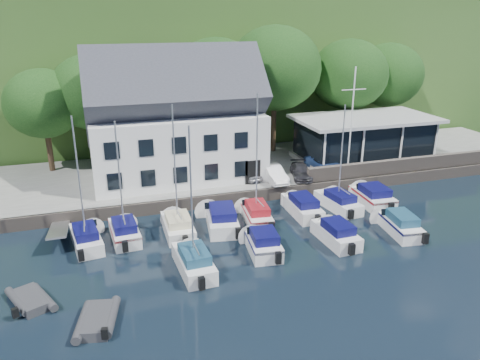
{
  "coord_description": "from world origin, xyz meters",
  "views": [
    {
      "loc": [
        -13.6,
        -21.86,
        14.29
      ],
      "look_at": [
        -3.72,
        9.0,
        2.74
      ],
      "focal_mm": 35.0,
      "sensor_mm": 36.0,
      "label": 1
    }
  ],
  "objects": [
    {
      "name": "gangway",
      "position": [
        -16.5,
        9.0,
        0.0
      ],
      "size": [
        1.2,
        6.0,
        1.4
      ],
      "primitive_type": null,
      "color": "silver",
      "rests_on": "ground"
    },
    {
      "name": "dinghy_1",
      "position": [
        -14.38,
        -1.57,
        0.37
      ],
      "size": [
        2.5,
        3.47,
        0.73
      ],
      "primitive_type": null,
      "rotation": [
        0.0,
        0.0,
        -0.21
      ],
      "color": "#333337",
      "rests_on": "ground"
    },
    {
      "name": "boat_r1_4",
      "position": [
        -2.97,
        7.49,
        4.36
      ],
      "size": [
        2.49,
        6.43,
        8.72
      ],
      "primitive_type": null,
      "rotation": [
        0.0,
        0.0,
        -0.11
      ],
      "color": "white",
      "rests_on": "ground"
    },
    {
      "name": "boat_r2_4",
      "position": [
        5.83,
        2.73,
        0.75
      ],
      "size": [
        2.66,
        6.3,
        1.49
      ],
      "primitive_type": null,
      "rotation": [
        0.0,
        0.0,
        -0.14
      ],
      "color": "white",
      "rests_on": "ground"
    },
    {
      "name": "quay_face",
      "position": [
        0.0,
        11.0,
        0.5
      ],
      "size": [
        60.0,
        0.3,
        1.0
      ],
      "primitive_type": "cube",
      "color": "#60554D",
      "rests_on": "ground"
    },
    {
      "name": "boat_r1_2",
      "position": [
        -8.76,
        7.28,
        4.2
      ],
      "size": [
        2.13,
        6.15,
        8.4
      ],
      "primitive_type": null,
      "rotation": [
        0.0,
        0.0,
        -0.02
      ],
      "color": "white",
      "rests_on": "ground"
    },
    {
      "name": "car_white",
      "position": [
        0.36,
        12.55,
        1.66
      ],
      "size": [
        1.4,
        3.99,
        1.31
      ],
      "primitive_type": "imported",
      "rotation": [
        0.0,
        0.0,
        0.0
      ],
      "color": "silver",
      "rests_on": "quay"
    },
    {
      "name": "boat_r2_2",
      "position": [
        -4.15,
        2.88,
        0.77
      ],
      "size": [
        2.58,
        5.36,
        1.54
      ],
      "primitive_type": null,
      "rotation": [
        0.0,
        0.0,
        -0.12
      ],
      "color": "white",
      "rests_on": "ground"
    },
    {
      "name": "club_pavilion",
      "position": [
        11.0,
        16.0,
        3.05
      ],
      "size": [
        13.2,
        7.2,
        4.1
      ],
      "primitive_type": null,
      "color": "black",
      "rests_on": "quay"
    },
    {
      "name": "harbor_building",
      "position": [
        -7.0,
        16.5,
        5.35
      ],
      "size": [
        14.4,
        8.2,
        8.7
      ],
      "primitive_type": null,
      "color": "white",
      "rests_on": "quay"
    },
    {
      "name": "ground",
      "position": [
        0.0,
        0.0,
        0.0
      ],
      "size": [
        180.0,
        180.0,
        0.0
      ],
      "primitive_type": "plane",
      "color": "black",
      "rests_on": "ground"
    },
    {
      "name": "boat_r1_7",
      "position": [
        6.91,
        7.74,
        0.78
      ],
      "size": [
        2.67,
        6.16,
        1.56
      ],
      "primitive_type": null,
      "rotation": [
        0.0,
        0.0,
        -0.07
      ],
      "color": "white",
      "rests_on": "ground"
    },
    {
      "name": "field_patch",
      "position": [
        8.0,
        70.0,
        16.15
      ],
      "size": [
        50.0,
        30.0,
        0.3
      ],
      "primitive_type": "cube",
      "color": "olive",
      "rests_on": "hillside"
    },
    {
      "name": "tree_0",
      "position": [
        -17.51,
        21.31,
        5.5
      ],
      "size": [
        6.59,
        6.59,
        9.01
      ],
      "primitive_type": null,
      "color": "black",
      "rests_on": "quay"
    },
    {
      "name": "boat_r2_3",
      "position": [
        0.92,
        2.74,
        0.76
      ],
      "size": [
        2.11,
        5.78,
        1.52
      ],
      "primitive_type": null,
      "rotation": [
        0.0,
        0.0,
        0.04
      ],
      "color": "white",
      "rests_on": "ground"
    },
    {
      "name": "flagpole",
      "position": [
        7.09,
        12.04,
        5.64
      ],
      "size": [
        2.23,
        0.2,
        9.28
      ],
      "primitive_type": null,
      "color": "white",
      "rests_on": "quay"
    },
    {
      "name": "tree_2",
      "position": [
        -1.81,
        22.39,
        6.64
      ],
      "size": [
        8.26,
        8.26,
        11.28
      ],
      "primitive_type": null,
      "color": "black",
      "rests_on": "quay"
    },
    {
      "name": "boat_r1_3",
      "position": [
        -5.62,
        7.34,
        0.79
      ],
      "size": [
        3.26,
        7.05,
        1.58
      ],
      "primitive_type": null,
      "rotation": [
        0.0,
        0.0,
        -0.16
      ],
      "color": "white",
      "rests_on": "ground"
    },
    {
      "name": "seawall",
      "position": [
        12.0,
        11.4,
        1.6
      ],
      "size": [
        18.0,
        0.5,
        1.2
      ],
      "primitive_type": "cube",
      "color": "#60554D",
      "rests_on": "quay"
    },
    {
      "name": "car_silver",
      "position": [
        -1.47,
        13.77,
        1.56
      ],
      "size": [
        1.91,
        3.46,
        1.11
      ],
      "primitive_type": "imported",
      "rotation": [
        0.0,
        0.0,
        0.19
      ],
      "color": "#B3B3B8",
      "rests_on": "quay"
    },
    {
      "name": "boat_r1_5",
      "position": [
        0.75,
        7.63,
        0.76
      ],
      "size": [
        2.08,
        6.51,
        1.53
      ],
      "primitive_type": null,
      "rotation": [
        0.0,
        0.0,
        -0.03
      ],
      "color": "white",
      "rests_on": "ground"
    },
    {
      "name": "tree_4",
      "position": [
        12.2,
        21.61,
        6.48
      ],
      "size": [
        8.02,
        8.02,
        10.96
      ],
      "primitive_type": null,
      "color": "black",
      "rests_on": "quay"
    },
    {
      "name": "tree_1",
      "position": [
        -13.37,
        21.65,
        6.05
      ],
      "size": [
        7.39,
        7.39,
        10.09
      ],
      "primitive_type": null,
      "color": "black",
      "rests_on": "quay"
    },
    {
      "name": "car_blue",
      "position": [
        5.72,
        13.71,
        1.69
      ],
      "size": [
        1.78,
        4.11,
        1.38
      ],
      "primitive_type": "imported",
      "rotation": [
        0.0,
        0.0,
        0.05
      ],
      "color": "navy",
      "rests_on": "quay"
    },
    {
      "name": "hillside",
      "position": [
        0.0,
        62.0,
        8.0
      ],
      "size": [
        160.0,
        75.0,
        16.0
      ],
      "primitive_type": "cube",
      "color": "#2E4F1D",
      "rests_on": "ground"
    },
    {
      "name": "tree_5",
      "position": [
        17.64,
        22.67,
        6.21
      ],
      "size": [
        7.62,
        7.62,
        10.41
      ],
      "primitive_type": null,
      "color": "black",
      "rests_on": "quay"
    },
    {
      "name": "car_dgrey",
      "position": [
        2.96,
        12.7,
        1.55
      ],
      "size": [
        2.47,
        4.06,
        1.1
      ],
      "primitive_type": "imported",
      "rotation": [
        0.0,
        0.0,
        -0.26
      ],
      "color": "#2B2B2F",
      "rests_on": "quay"
    },
    {
      "name": "boat_r1_1",
      "position": [
        -12.34,
        7.33,
        4.51
      ],
      "size": [
        2.2,
        5.59,
        9.02
      ],
      "primitive_type": null,
      "rotation": [
        0.0,
        0.0,
        0.07
      ],
      "color": "white",
      "rests_on": "ground"
    },
    {
      "name": "boat_r1_0",
      "position": [
        -14.79,
        7.19,
        4.36
      ],
      "size": [
        2.6,
        6.21,
        8.72
      ],
      "primitive_type": null,
      "rotation": [
        0.0,
        0.0,
        0.14
      ],
      "color": "white",
      "rests_on": "ground"
    },
    {
      "name": "tree_3",
      "position": [
        3.79,
        21.27,
        7.19
      ],
      "size": [
        9.06,
        9.06,
        12.38
      ],
      "primitive_type": null,
      "color": "black",
      "rests_on": "quay"
    },
    {
      "name": "boat_r2_1",
      "position": [
        -8.8,
        2.02,
        4.6
      ],
      "size": [
        2.14,
        6.37,
        9.2
      ],
      "primitive_type": null,
      "rotation": [
        0.0,
        0.0,
        0.04
      ],
      "color": "white",
      "rests_on": "ground"
    },
    {
      "name": "boat_r1_6",
      "position": [
        3.85,
        7.74,
        4.36
      ],
      "size": [
        2.55,
        6.51,
        8.73
      ],
      "primitive_type": null,
      "rotation": [
        0.0,
        0.0,
        0.11
      ],
      "color": "white",
      "rests_on": "ground"
    },
    {
      "name": "quay",
      "position": [
        0.0,
        17.5,
        0.5
      ],
      "size": [
        60.0,
        13.0,
        1.0
      ],
      "primitive_type": "cube",
      "color": "gray",
      "rests_on": "ground"
    },
    {
      "name": "dinghy_0",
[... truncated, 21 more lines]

